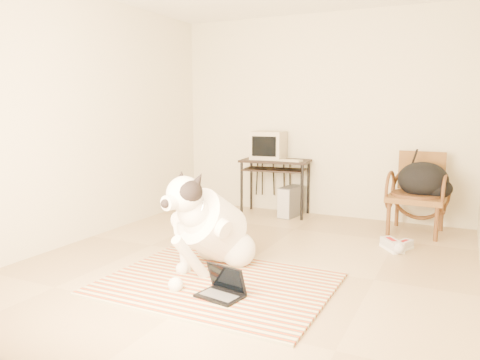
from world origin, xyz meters
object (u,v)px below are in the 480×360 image
Objects in this scene: laptop at (223,288)px; crt_monitor at (268,145)px; pc_tower at (291,201)px; backpack at (425,181)px; dog at (211,228)px; rattan_chair at (418,193)px; computer_desk at (275,168)px.

crt_monitor is at bearing 105.72° from laptop.
crt_monitor is 0.83m from pc_tower.
crt_monitor is 2.09m from backpack.
crt_monitor is at bearing 173.83° from backpack.
dog is 1.44× the size of rattan_chair.
dog is 1.40× the size of computer_desk.
laptop is 0.63× the size of backpack.
laptop is 0.40× the size of rattan_chair.
dog is at bearing -88.53° from pc_tower.
laptop is 3.01m from computer_desk.
dog is 2.97× the size of pc_tower.
computer_desk is at bearing 176.07° from rattan_chair.
backpack is (2.05, -0.22, -0.33)m from crt_monitor.
laptop is 3.14m from crt_monitor.
pc_tower is (0.35, -0.04, -0.75)m from crt_monitor.
rattan_chair is at bearing 54.69° from dog.
rattan_chair is (1.56, 2.20, 0.09)m from dog.
pc_tower is at bearing 99.24° from laptop.
dog is at bearing -125.31° from rattan_chair.
dog reaches higher than rattan_chair.
crt_monitor is at bearing 175.31° from rattan_chair.
laptop is 3.00m from backpack.
dog reaches higher than backpack.
laptop is (0.41, -0.54, -0.31)m from dog.
crt_monitor is at bearing 173.97° from pc_tower.
backpack is (1.64, 2.14, 0.24)m from dog.
computer_desk is 1.94m from backpack.
laptop is 3.00m from rattan_chair.
dog reaches higher than laptop.
pc_tower is (-0.06, 2.32, -0.18)m from dog.
computer_desk is (-0.70, 2.87, 0.58)m from laptop.
crt_monitor reaches higher than rattan_chair.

